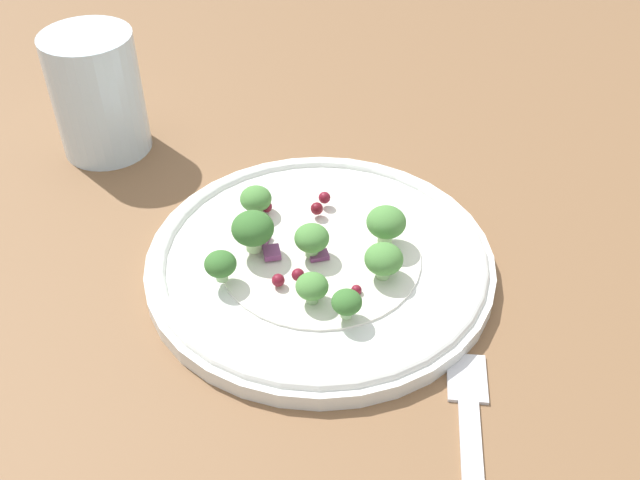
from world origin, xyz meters
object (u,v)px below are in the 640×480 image
Objects in this scene: broccoli_floret_0 at (347,303)px; water_glass at (97,94)px; broccoli_floret_1 at (386,223)px; broccoli_floret_2 at (312,239)px; fork at (473,469)px; plate at (320,260)px.

water_glass is (28.64, -6.71, 2.38)cm from broccoli_floret_0.
water_glass is (27.08, 0.85, 1.85)cm from broccoli_floret_1.
water_glass is at bearing -7.48° from broccoli_floret_2.
broccoli_floret_2 is 0.14× the size of fork.
plate is 10.01× the size of broccoli_floret_2.
plate is 8.68× the size of broccoli_floret_1.
broccoli_floret_0 is 0.81× the size of broccoli_floret_2.
broccoli_floret_0 is 0.70× the size of broccoli_floret_1.
broccoli_floret_1 is at bearing -78.30° from broccoli_floret_0.
plate is at bearing 47.06° from broccoli_floret_1.
broccoli_floret_2 is (3.55, 3.94, -0.32)cm from broccoli_floret_1.
fork is at bearing 151.18° from plate.
water_glass is at bearing -6.20° from plate.
plate is at bearing -124.52° from broccoli_floret_2.
plate is at bearing -28.82° from fork.
fork is (-11.07, 4.60, -2.56)cm from broccoli_floret_0.
broccoli_floret_2 reaches higher than fork.
water_glass reaches higher than broccoli_floret_0.
broccoli_floret_0 is at bearing 139.21° from plate.
broccoli_floret_0 reaches higher than fork.
broccoli_floret_1 is (1.57, -7.56, 0.52)cm from broccoli_floret_0.
broccoli_floret_2 is at bearing 55.48° from plate.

